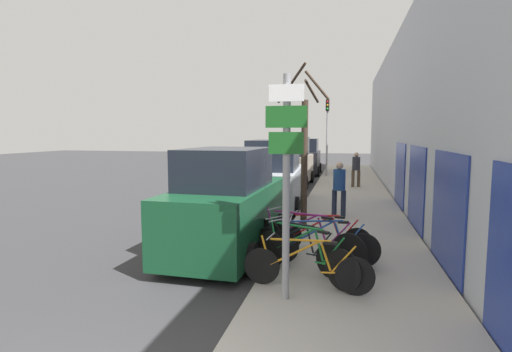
{
  "coord_description": "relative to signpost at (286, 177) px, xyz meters",
  "views": [
    {
      "loc": [
        2.43,
        -2.15,
        2.63
      ],
      "look_at": [
        0.53,
        6.23,
        1.7
      ],
      "focal_mm": 28.0,
      "sensor_mm": 36.0,
      "label": 1
    }
  ],
  "objects": [
    {
      "name": "sidewalk_curb",
      "position": [
        1.01,
        10.44,
        -1.92
      ],
      "size": [
        3.2,
        32.0,
        0.15
      ],
      "color": "#ADA89E",
      "rests_on": "ground"
    },
    {
      "name": "bicycle_1",
      "position": [
        0.18,
        0.94,
        -1.45
      ],
      "size": [
        1.89,
        1.32,
        0.92
      ],
      "rotation": [
        0.0,
        0.0,
        0.97
      ],
      "color": "black",
      "rests_on": "sidewalk_curb"
    },
    {
      "name": "bicycle_3",
      "position": [
        0.45,
        1.68,
        -1.47
      ],
      "size": [
        2.14,
        0.44,
        0.88
      ],
      "rotation": [
        0.0,
        0.0,
        1.63
      ],
      "color": "black",
      "rests_on": "sidewalk_curb"
    },
    {
      "name": "signpost",
      "position": [
        0.0,
        0.0,
        0.0
      ],
      "size": [
        0.59,
        0.13,
        3.31
      ],
      "color": "#939399",
      "rests_on": "sidewalk_curb"
    },
    {
      "name": "street_tree",
      "position": [
        -0.21,
        4.56,
        0.08
      ],
      "size": [
        1.44,
        0.85,
        4.25
      ],
      "color": "#3D2D23",
      "rests_on": "sidewalk_curb"
    },
    {
      "name": "building_facade",
      "position": [
        2.76,
        10.34,
        1.23
      ],
      "size": [
        0.23,
        32.0,
        6.5
      ],
      "color": "#B2B7C1",
      "rests_on": "ground"
    },
    {
      "name": "ground_plane",
      "position": [
        -1.59,
        7.64,
        -1.99
      ],
      "size": [
        80.0,
        80.0,
        0.0
      ],
      "primitive_type": "plane",
      "color": "#333335"
    },
    {
      "name": "bicycle_5",
      "position": [
        0.39,
        2.41,
        -1.48
      ],
      "size": [
        2.03,
        0.5,
        0.83
      ],
      "rotation": [
        0.0,
        0.0,
        1.4
      ],
      "color": "black",
      "rests_on": "sidewalk_curb"
    },
    {
      "name": "pedestrian_near",
      "position": [
        0.66,
        6.31,
        -0.91
      ],
      "size": [
        0.41,
        0.36,
        1.62
      ],
      "rotation": [
        0.0,
        0.0,
        -0.3
      ],
      "color": "#1E2338",
      "rests_on": "sidewalk_curb"
    },
    {
      "name": "bicycle_0",
      "position": [
        0.28,
        0.43,
        -1.48
      ],
      "size": [
        2.09,
        0.44,
        0.83
      ],
      "rotation": [
        0.0,
        0.0,
        1.48
      ],
      "color": "black",
      "rests_on": "sidewalk_curb"
    },
    {
      "name": "bicycle_2",
      "position": [
        -0.0,
        1.45,
        -1.48
      ],
      "size": [
        1.79,
        1.26,
        0.85
      ],
      "rotation": [
        0.0,
        0.0,
        0.96
      ],
      "color": "black",
      "rests_on": "sidewalk_curb"
    },
    {
      "name": "parked_car_1",
      "position": [
        -1.65,
        8.25,
        -0.93
      ],
      "size": [
        2.13,
        4.82,
        2.39
      ],
      "rotation": [
        0.0,
        0.0,
        0.04
      ],
      "color": "#B2B7BC",
      "rests_on": "ground"
    },
    {
      "name": "parked_car_0",
      "position": [
        -1.67,
        2.56,
        -0.95
      ],
      "size": [
        2.06,
        4.37,
        2.3
      ],
      "rotation": [
        0.0,
        0.0,
        -0.03
      ],
      "color": "#144728",
      "rests_on": "ground"
    },
    {
      "name": "parked_car_3",
      "position": [
        -1.74,
        19.91,
        -0.96
      ],
      "size": [
        2.01,
        4.16,
        2.28
      ],
      "rotation": [
        0.0,
        0.0,
        0.02
      ],
      "color": "black",
      "rests_on": "ground"
    },
    {
      "name": "pedestrian_far",
      "position": [
        1.29,
        13.19,
        -0.92
      ],
      "size": [
        0.4,
        0.35,
        1.6
      ],
      "rotation": [
        0.0,
        0.0,
        3.48
      ],
      "color": "#4C3D2D",
      "rests_on": "sidewalk_curb"
    },
    {
      "name": "parked_car_2",
      "position": [
        -1.87,
        14.22,
        -0.9
      ],
      "size": [
        2.08,
        4.3,
        2.43
      ],
      "rotation": [
        0.0,
        0.0,
        -0.03
      ],
      "color": "gray",
      "rests_on": "ground"
    },
    {
      "name": "traffic_light",
      "position": [
        -0.27,
        17.6,
        1.04
      ],
      "size": [
        0.2,
        0.3,
        4.5
      ],
      "color": "#939399",
      "rests_on": "sidewalk_curb"
    },
    {
      "name": "bicycle_4",
      "position": [
        0.1,
        1.89,
        -1.44
      ],
      "size": [
        2.31,
        1.21,
        0.96
      ],
      "rotation": [
        0.0,
        0.0,
        1.1
      ],
      "color": "black",
      "rests_on": "sidewalk_curb"
    }
  ]
}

